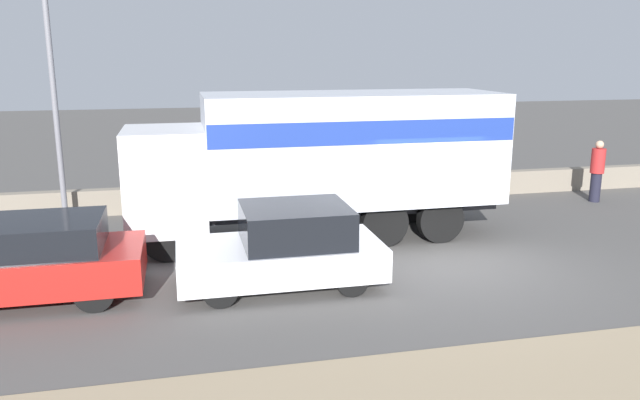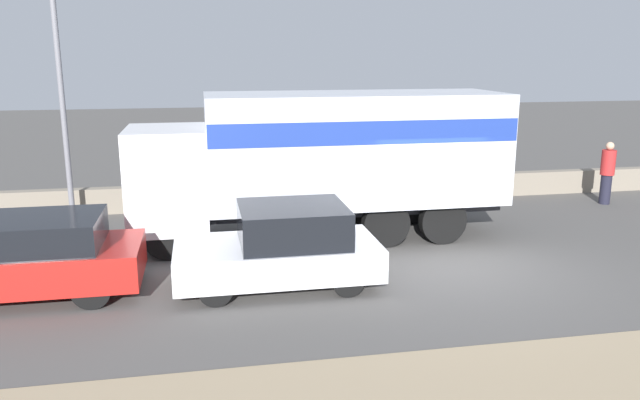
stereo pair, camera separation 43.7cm
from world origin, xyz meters
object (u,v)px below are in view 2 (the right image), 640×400
Objects in this scene: box_truck at (330,153)px; car_hatchback at (282,247)px; street_lamp at (58,61)px; pedestrian at (607,172)px; car_sedan_second at (26,257)px.

box_truck is 3.46m from car_hatchback.
pedestrian is (14.86, -0.81, -3.15)m from street_lamp.
car_sedan_second is 2.32× the size of pedestrian.
street_lamp is 15.21m from pedestrian.
car_sedan_second is 15.32m from pedestrian.
car_hatchback is at bearing 176.49° from car_sedan_second.
street_lamp is 7.13m from box_truck.
street_lamp is at bearing -48.95° from car_hatchback.
street_lamp reaches higher than car_sedan_second.
box_truck is 6.74m from car_sedan_second.
street_lamp is 3.90× the size of pedestrian.
car_hatchback is at bearing 62.01° from box_truck.
box_truck is 8.84m from pedestrian.
box_truck is 2.03× the size of car_sedan_second.
box_truck is 2.25× the size of car_hatchback.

